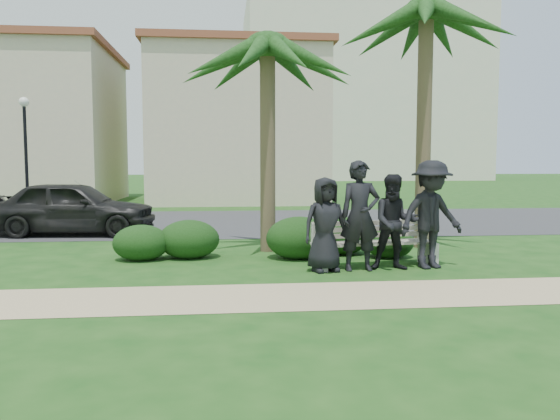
{
  "coord_description": "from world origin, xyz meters",
  "views": [
    {
      "loc": [
        -1.66,
        -9.25,
        1.86
      ],
      "look_at": [
        -0.61,
        1.0,
        0.97
      ],
      "focal_mm": 35.0,
      "sensor_mm": 36.0,
      "label": 1
    }
  ],
  "objects_px": {
    "man_c": "(395,222)",
    "palm_right": "(426,13)",
    "park_bench": "(375,247)",
    "man_a": "(325,224)",
    "man_b": "(360,216)",
    "man_d": "(431,215)",
    "palm_left": "(268,48)",
    "street_lamp": "(25,134)",
    "car_a": "(73,208)"
  },
  "relations": [
    {
      "from": "man_c",
      "to": "palm_right",
      "type": "relative_size",
      "value": 0.28
    },
    {
      "from": "street_lamp",
      "to": "man_a",
      "type": "distance_m",
      "value": 15.26
    },
    {
      "from": "man_d",
      "to": "car_a",
      "type": "bearing_deg",
      "value": 129.1
    },
    {
      "from": "man_c",
      "to": "palm_right",
      "type": "distance_m",
      "value": 5.06
    },
    {
      "from": "man_a",
      "to": "palm_left",
      "type": "height_order",
      "value": "palm_left"
    },
    {
      "from": "car_a",
      "to": "man_d",
      "type": "bearing_deg",
      "value": -120.77
    },
    {
      "from": "palm_left",
      "to": "man_a",
      "type": "bearing_deg",
      "value": -70.47
    },
    {
      "from": "street_lamp",
      "to": "man_d",
      "type": "xyz_separation_m",
      "value": [
        10.97,
        -12.01,
        -1.99
      ]
    },
    {
      "from": "park_bench",
      "to": "man_c",
      "type": "bearing_deg",
      "value": -60.4
    },
    {
      "from": "palm_right",
      "to": "car_a",
      "type": "distance_m",
      "value": 9.79
    },
    {
      "from": "park_bench",
      "to": "palm_left",
      "type": "distance_m",
      "value": 4.67
    },
    {
      "from": "palm_left",
      "to": "palm_right",
      "type": "relative_size",
      "value": 0.86
    },
    {
      "from": "park_bench",
      "to": "man_a",
      "type": "relative_size",
      "value": 1.44
    },
    {
      "from": "park_bench",
      "to": "man_c",
      "type": "height_order",
      "value": "man_c"
    },
    {
      "from": "man_d",
      "to": "man_c",
      "type": "bearing_deg",
      "value": 169.79
    },
    {
      "from": "man_d",
      "to": "palm_right",
      "type": "bearing_deg",
      "value": 57.53
    },
    {
      "from": "park_bench",
      "to": "man_a",
      "type": "distance_m",
      "value": 1.13
    },
    {
      "from": "man_b",
      "to": "man_c",
      "type": "xyz_separation_m",
      "value": [
        0.62,
        0.01,
        -0.12
      ]
    },
    {
      "from": "man_c",
      "to": "palm_right",
      "type": "height_order",
      "value": "palm_right"
    },
    {
      "from": "man_b",
      "to": "car_a",
      "type": "relative_size",
      "value": 0.46
    },
    {
      "from": "man_b",
      "to": "man_c",
      "type": "distance_m",
      "value": 0.63
    },
    {
      "from": "street_lamp",
      "to": "man_d",
      "type": "distance_m",
      "value": 16.39
    },
    {
      "from": "street_lamp",
      "to": "man_a",
      "type": "height_order",
      "value": "street_lamp"
    },
    {
      "from": "palm_right",
      "to": "palm_left",
      "type": "bearing_deg",
      "value": -177.45
    },
    {
      "from": "man_d",
      "to": "palm_right",
      "type": "xyz_separation_m",
      "value": [
        0.71,
        2.34,
        4.11
      ]
    },
    {
      "from": "man_c",
      "to": "palm_left",
      "type": "bearing_deg",
      "value": 139.39
    },
    {
      "from": "man_c",
      "to": "car_a",
      "type": "height_order",
      "value": "man_c"
    },
    {
      "from": "street_lamp",
      "to": "park_bench",
      "type": "distance_m",
      "value": 15.66
    },
    {
      "from": "street_lamp",
      "to": "park_bench",
      "type": "height_order",
      "value": "street_lamp"
    },
    {
      "from": "man_a",
      "to": "man_d",
      "type": "distance_m",
      "value": 1.91
    },
    {
      "from": "street_lamp",
      "to": "man_a",
      "type": "xyz_separation_m",
      "value": [
        9.06,
        -12.1,
        -2.13
      ]
    },
    {
      "from": "park_bench",
      "to": "man_d",
      "type": "distance_m",
      "value": 1.14
    },
    {
      "from": "car_a",
      "to": "man_c",
      "type": "bearing_deg",
      "value": -123.67
    },
    {
      "from": "park_bench",
      "to": "palm_right",
      "type": "relative_size",
      "value": 0.39
    },
    {
      "from": "man_a",
      "to": "man_c",
      "type": "xyz_separation_m",
      "value": [
        1.23,
        0.02,
        0.02
      ]
    },
    {
      "from": "man_a",
      "to": "palm_right",
      "type": "xyz_separation_m",
      "value": [
        2.62,
        2.43,
        4.25
      ]
    },
    {
      "from": "man_b",
      "to": "street_lamp",
      "type": "bearing_deg",
      "value": 127.12
    },
    {
      "from": "man_b",
      "to": "man_d",
      "type": "distance_m",
      "value": 1.3
    },
    {
      "from": "palm_right",
      "to": "car_a",
      "type": "height_order",
      "value": "palm_right"
    },
    {
      "from": "man_a",
      "to": "man_b",
      "type": "relative_size",
      "value": 0.85
    },
    {
      "from": "street_lamp",
      "to": "palm_left",
      "type": "distance_m",
      "value": 12.89
    },
    {
      "from": "man_b",
      "to": "palm_right",
      "type": "height_order",
      "value": "palm_right"
    },
    {
      "from": "park_bench",
      "to": "car_a",
      "type": "distance_m",
      "value": 8.32
    },
    {
      "from": "park_bench",
      "to": "man_d",
      "type": "xyz_separation_m",
      "value": [
        0.94,
        -0.27,
        0.6
      ]
    },
    {
      "from": "man_c",
      "to": "palm_left",
      "type": "distance_m",
      "value": 4.56
    },
    {
      "from": "man_c",
      "to": "man_d",
      "type": "distance_m",
      "value": 0.69
    },
    {
      "from": "man_b",
      "to": "car_a",
      "type": "bearing_deg",
      "value": 137.56
    },
    {
      "from": "man_a",
      "to": "man_b",
      "type": "distance_m",
      "value": 0.63
    },
    {
      "from": "man_d",
      "to": "palm_left",
      "type": "height_order",
      "value": "palm_left"
    },
    {
      "from": "street_lamp",
      "to": "park_bench",
      "type": "relative_size",
      "value": 1.84
    }
  ]
}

